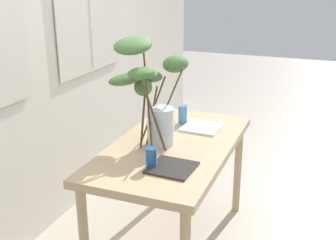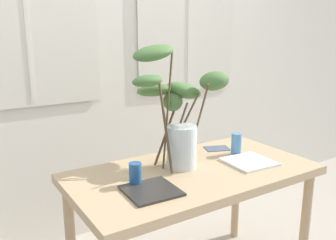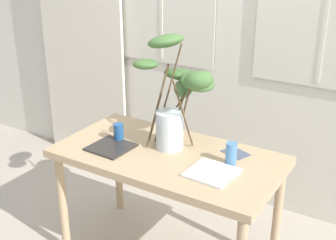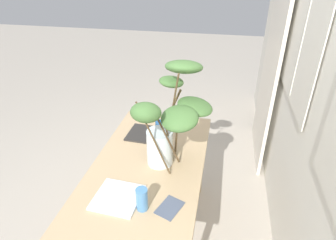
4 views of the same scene
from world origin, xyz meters
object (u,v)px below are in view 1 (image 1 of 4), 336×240
vase_with_branches (150,89)px  plate_square_right (202,127)px  drinking_glass_blue_left (151,158)px  dining_table (173,156)px  drinking_glass_blue_right (183,115)px  plate_square_left (172,168)px

vase_with_branches → plate_square_right: (0.36, -0.23, -0.34)m
drinking_glass_blue_left → vase_with_branches: bearing=24.2°
plate_square_right → vase_with_branches: bearing=147.0°
vase_with_branches → plate_square_right: bearing=-33.0°
vase_with_branches → drinking_glass_blue_left: 0.47m
plate_square_right → dining_table: bearing=165.5°
drinking_glass_blue_right → vase_with_branches: bearing=169.3°
dining_table → vase_with_branches: size_ratio=1.93×
vase_with_branches → drinking_glass_blue_right: size_ratio=5.28×
vase_with_branches → plate_square_left: size_ratio=2.88×
plate_square_left → plate_square_right: bearing=2.8°
dining_table → drinking_glass_blue_left: 0.38m
drinking_glass_blue_left → plate_square_left: size_ratio=0.47×
dining_table → plate_square_right: plate_square_right is taller
drinking_glass_blue_left → drinking_glass_blue_right: 0.74m
dining_table → vase_with_branches: vase_with_branches is taller
vase_with_branches → plate_square_left: vase_with_branches is taller
dining_table → plate_square_right: size_ratio=5.38×
drinking_glass_blue_left → drinking_glass_blue_right: size_ratio=0.86×
dining_table → drinking_glass_blue_right: (0.38, 0.07, 0.15)m
dining_table → drinking_glass_blue_right: drinking_glass_blue_right is taller
drinking_glass_blue_left → drinking_glass_blue_right: drinking_glass_blue_right is taller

